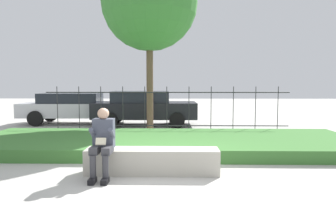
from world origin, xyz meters
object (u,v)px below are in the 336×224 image
at_px(car_parked_center, 144,107).
at_px(car_parked_left, 74,107).
at_px(stone_bench, 152,162).
at_px(person_seated_reader, 103,140).
at_px(tree_behind_fence, 149,3).

bearing_deg(car_parked_center, car_parked_left, 171.34).
xyz_separation_m(car_parked_left, car_parked_center, (3.01, -0.41, 0.03)).
bearing_deg(stone_bench, person_seated_reader, -160.99).
bearing_deg(stone_bench, car_parked_center, 96.57).
bearing_deg(tree_behind_fence, stone_bench, -85.23).
xyz_separation_m(stone_bench, car_parked_center, (-0.83, 7.22, 0.53)).
relative_size(person_seated_reader, tree_behind_fence, 0.21).
xyz_separation_m(stone_bench, person_seated_reader, (-0.88, -0.30, 0.49)).
xyz_separation_m(car_parked_center, tree_behind_fence, (0.37, -1.69, 3.78)).
relative_size(stone_bench, car_parked_center, 0.60).
height_order(person_seated_reader, car_parked_center, car_parked_center).
relative_size(car_parked_center, tree_behind_fence, 0.68).
bearing_deg(car_parked_left, stone_bench, -64.41).
height_order(person_seated_reader, car_parked_left, car_parked_left).
relative_size(stone_bench, tree_behind_fence, 0.41).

